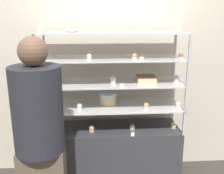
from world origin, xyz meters
TOP-DOWN VIEW (x-y plane):
  - back_wall at (0.00, 0.39)m, footprint 8.00×0.05m
  - display_base at (0.00, 0.00)m, footprint 1.48×0.49m
  - display_riser_lower at (0.00, 0.00)m, footprint 1.48×0.49m
  - display_riser_middle at (0.00, 0.00)m, footprint 1.48×0.49m
  - display_riser_upper at (0.00, 0.00)m, footprint 1.48×0.49m
  - display_riser_top at (0.00, 0.00)m, footprint 1.48×0.49m
  - layer_cake_centerpiece at (-0.04, 0.05)m, footprint 0.20×0.20m
  - sheet_cake_frosted at (0.36, 0.00)m, footprint 0.20×0.18m
  - cupcake_0 at (-0.67, -0.10)m, footprint 0.05×0.05m
  - cupcake_1 at (-0.22, -0.09)m, footprint 0.05×0.05m
  - cupcake_2 at (0.22, -0.07)m, footprint 0.05×0.05m
  - cupcake_3 at (0.68, -0.06)m, footprint 0.05×0.05m
  - price_tag_0 at (0.20, -0.22)m, footprint 0.04×0.00m
  - cupcake_4 at (-0.70, -0.05)m, footprint 0.05×0.05m
  - cupcake_5 at (-0.34, -0.10)m, footprint 0.05×0.05m
  - cupcake_6 at (0.35, -0.12)m, footprint 0.05×0.05m
  - cupcake_7 at (0.70, -0.11)m, footprint 0.05×0.05m
  - price_tag_1 at (-0.41, -0.22)m, footprint 0.04×0.00m
  - cupcake_8 at (-0.67, -0.09)m, footprint 0.06×0.06m
  - cupcake_9 at (0.01, -0.05)m, footprint 0.06×0.06m
  - cupcake_10 at (0.68, -0.05)m, footprint 0.06×0.06m
  - price_tag_2 at (0.08, -0.22)m, footprint 0.04×0.00m
  - cupcake_11 at (-0.69, -0.10)m, footprint 0.05×0.05m
  - cupcake_12 at (-0.23, -0.09)m, footprint 0.05×0.05m
  - cupcake_13 at (0.22, -0.08)m, footprint 0.05×0.05m
  - cupcake_14 at (0.69, -0.12)m, footprint 0.05×0.05m
  - price_tag_3 at (0.27, -0.22)m, footprint 0.04×0.00m
  - cupcake_15 at (-0.68, -0.10)m, footprint 0.06×0.06m
  - cupcake_16 at (-0.00, -0.04)m, footprint 0.06×0.06m
  - cupcake_17 at (0.67, -0.05)m, footprint 0.06×0.06m
  - price_tag_4 at (-0.12, -0.22)m, footprint 0.04×0.00m
  - donut_glazed at (-0.40, 0.04)m, footprint 0.14×0.14m
  - customer_figure at (-0.64, -0.67)m, footprint 0.41×0.41m

SIDE VIEW (x-z plane):
  - display_base at x=0.00m, z-range 0.00..0.69m
  - price_tag_0 at x=0.20m, z-range 0.69..0.73m
  - cupcake_0 at x=-0.67m, z-range 0.69..0.76m
  - cupcake_1 at x=-0.22m, z-range 0.69..0.76m
  - cupcake_2 at x=0.22m, z-range 0.69..0.76m
  - cupcake_3 at x=0.68m, z-range 0.69..0.76m
  - display_riser_lower at x=0.00m, z-range 0.80..1.06m
  - customer_figure at x=-0.64m, z-range 0.06..1.81m
  - price_tag_1 at x=-0.41m, z-range 0.95..0.99m
  - cupcake_4 at x=-0.70m, z-range 0.95..1.01m
  - cupcake_5 at x=-0.34m, z-range 0.95..1.01m
  - cupcake_6 at x=0.35m, z-range 0.95..1.01m
  - cupcake_7 at x=0.70m, z-range 0.95..1.01m
  - layer_cake_centerpiece at x=-0.04m, z-range 0.95..1.08m
  - display_riser_middle at x=0.00m, z-range 1.06..1.33m
  - price_tag_2 at x=0.08m, z-range 1.21..1.25m
  - sheet_cake_frosted at x=0.36m, z-range 1.21..1.28m
  - cupcake_8 at x=-0.67m, z-range 1.21..1.28m
  - cupcake_9 at x=0.01m, z-range 1.21..1.28m
  - cupcake_10 at x=0.68m, z-range 1.21..1.28m
  - back_wall at x=0.00m, z-range 0.00..2.60m
  - display_riser_upper at x=0.00m, z-range 1.33..1.59m
  - price_tag_3 at x=0.27m, z-range 1.47..1.51m
  - cupcake_11 at x=-0.69m, z-range 1.47..1.53m
  - cupcake_12 at x=-0.23m, z-range 1.47..1.53m
  - cupcake_13 at x=0.22m, z-range 1.47..1.53m
  - cupcake_14 at x=0.69m, z-range 1.47..1.53m
  - display_riser_top at x=0.00m, z-range 1.59..1.85m
  - donut_glazed at x=-0.40m, z-range 1.73..1.77m
  - price_tag_4 at x=-0.12m, z-range 1.73..1.77m
  - cupcake_15 at x=-0.68m, z-range 1.73..1.81m
  - cupcake_16 at x=0.00m, z-range 1.73..1.81m
  - cupcake_17 at x=0.67m, z-range 1.73..1.81m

